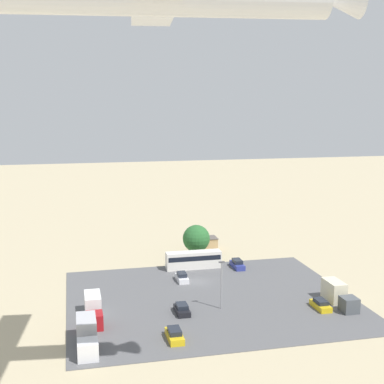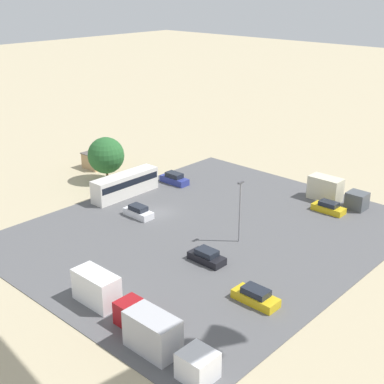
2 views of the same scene
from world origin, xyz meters
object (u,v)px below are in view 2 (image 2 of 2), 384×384
(parked_car_4, at_px, (138,212))
(parked_truck_0, at_px, (106,295))
(parked_car_3, at_px, (207,257))
(bus, at_px, (125,184))
(parked_car_0, at_px, (256,297))
(parked_truck_2, at_px, (165,342))
(parked_truck_1, at_px, (334,192))
(shed_building, at_px, (100,159))
(parked_car_2, at_px, (329,208))
(parked_car_1, at_px, (174,179))

(parked_car_4, height_order, parked_truck_0, parked_truck_0)
(parked_car_3, relative_size, parked_truck_0, 0.47)
(bus, distance_m, parked_car_0, 31.49)
(parked_car_3, relative_size, parked_truck_2, 0.48)
(parked_car_4, xyz_separation_m, parked_truck_1, (-21.69, 16.23, 0.86))
(parked_car_3, distance_m, parked_truck_1, 24.80)
(parked_car_0, relative_size, parked_car_4, 1.10)
(parked_truck_0, xyz_separation_m, parked_truck_1, (-37.81, 2.74, 0.05))
(shed_building, distance_m, bus, 14.24)
(shed_building, distance_m, parked_car_4, 21.95)
(parked_truck_0, distance_m, parked_truck_1, 37.91)
(bus, xyz_separation_m, parked_car_4, (3.68, 6.80, -1.12))
(shed_building, xyz_separation_m, parked_car_2, (-8.80, 37.33, -0.61))
(parked_car_3, relative_size, parked_car_4, 1.00)
(parked_car_3, height_order, parked_truck_2, parked_truck_2)
(parked_car_3, bearing_deg, shed_building, -109.81)
(parked_car_2, relative_size, parked_truck_1, 0.52)
(parked_truck_0, bearing_deg, parked_truck_1, 175.86)
(parked_truck_0, bearing_deg, parked_car_2, 173.38)
(parked_car_3, distance_m, parked_truck_2, 16.44)
(parked_car_1, distance_m, parked_truck_0, 33.73)
(parked_car_0, relative_size, parked_truck_0, 0.52)
(parked_truck_2, bearing_deg, shed_building, -122.22)
(shed_building, distance_m, parked_car_3, 36.53)
(bus, height_order, parked_truck_1, parked_truck_1)
(parked_car_3, distance_m, parked_car_4, 14.82)
(parked_car_0, bearing_deg, parked_truck_1, 14.14)
(parked_truck_1, xyz_separation_m, parked_truck_2, (39.06, 6.28, 0.02))
(parked_car_2, relative_size, parked_car_4, 1.04)
(shed_building, height_order, parked_truck_1, parked_truck_1)
(shed_building, distance_m, parked_truck_2, 50.09)
(parked_car_4, bearing_deg, parked_truck_2, 52.35)
(parked_car_1, distance_m, parked_car_3, 24.74)
(bus, distance_m, parked_car_4, 7.82)
(parked_car_1, bearing_deg, parked_truck_2, 43.34)
(shed_building, bearing_deg, parked_car_3, 70.19)
(parked_car_0, height_order, parked_truck_2, parked_truck_2)
(parked_car_1, bearing_deg, bus, -11.15)
(parked_truck_0, relative_size, parked_truck_2, 1.02)
(parked_car_2, xyz_separation_m, parked_truck_1, (-3.55, -1.24, 0.90))
(shed_building, bearing_deg, parked_car_2, 103.27)
(bus, relative_size, parked_truck_1, 1.26)
(parked_car_4, bearing_deg, parked_truck_0, 39.93)
(parked_car_1, bearing_deg, parked_truck_0, 33.60)
(bus, xyz_separation_m, parked_car_1, (-8.28, 1.63, -1.07))
(parked_car_4, height_order, parked_truck_1, parked_truck_1)
(parked_car_0, bearing_deg, bus, 72.30)
(shed_building, relative_size, bus, 0.48)
(parked_car_1, distance_m, parked_car_2, 23.47)
(parked_car_1, bearing_deg, parked_truck_1, 114.43)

